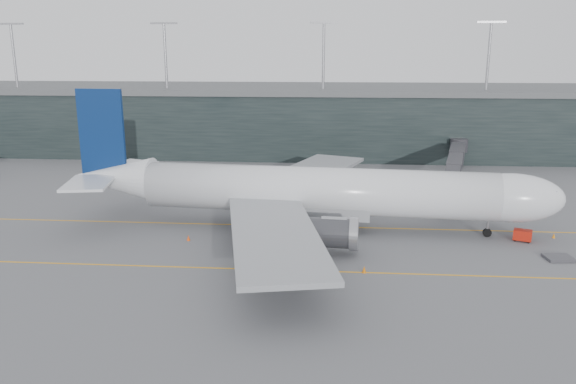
{
  "coord_description": "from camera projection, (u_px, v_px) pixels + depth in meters",
  "views": [
    {
      "loc": [
        7.16,
        -77.29,
        23.35
      ],
      "look_at": [
        1.38,
        -4.0,
        4.81
      ],
      "focal_mm": 35.0,
      "sensor_mm": 36.0,
      "label": 1
    }
  ],
  "objects": [
    {
      "name": "gse_cart",
      "position": [
        523.0,
        235.0,
        70.64
      ],
      "size": [
        2.52,
        2.09,
        1.47
      ],
      "rotation": [
        0.0,
        0.0,
        -0.39
      ],
      "color": "red",
      "rests_on": "ground"
    },
    {
      "name": "uld_c",
      "position": [
        293.0,
        195.0,
        89.85
      ],
      "size": [
        2.46,
        2.22,
        1.83
      ],
      "rotation": [
        0.0,
        0.0,
        -0.36
      ],
      "color": "#38393E",
      "rests_on": "ground"
    },
    {
      "name": "taxiline_a",
      "position": [
        278.0,
        226.0,
        77.1
      ],
      "size": [
        160.0,
        0.25,
        0.02
      ],
      "primitive_type": "cube",
      "color": "orange",
      "rests_on": "ground"
    },
    {
      "name": "cone_wing_port",
      "position": [
        357.0,
        198.0,
        90.16
      ],
      "size": [
        0.41,
        0.41,
        0.66
      ],
      "primitive_type": "cone",
      "color": "orange",
      "rests_on": "ground"
    },
    {
      "name": "taxiline_lead_main",
      "position": [
        319.0,
        186.0,
        99.92
      ],
      "size": [
        0.25,
        60.0,
        0.02
      ],
      "primitive_type": "cube",
      "color": "orange",
      "rests_on": "ground"
    },
    {
      "name": "uld_a",
      "position": [
        247.0,
        192.0,
        91.16
      ],
      "size": [
        2.43,
        2.04,
        2.02
      ],
      "rotation": [
        0.0,
        0.0,
        -0.12
      ],
      "color": "#38393E",
      "rests_on": "ground"
    },
    {
      "name": "taxiline_b",
      "position": [
        264.0,
        269.0,
        61.63
      ],
      "size": [
        160.0,
        0.25,
        0.02
      ],
      "primitive_type": "cube",
      "color": "orange",
      "rests_on": "ground"
    },
    {
      "name": "jet_bridge",
      "position": [
        446.0,
        162.0,
        98.4
      ],
      "size": [
        11.81,
        43.87,
        5.8
      ],
      "rotation": [
        0.0,
        0.0,
        -0.24
      ],
      "color": "#2C2B30",
      "rests_on": "ground"
    },
    {
      "name": "ground",
      "position": [
        281.0,
        217.0,
        80.97
      ],
      "size": [
        320.0,
        320.0,
        0.0
      ],
      "primitive_type": "plane",
      "color": "#5C5C61",
      "rests_on": "ground"
    },
    {
      "name": "main_aircraft",
      "position": [
        314.0,
        191.0,
        74.72
      ],
      "size": [
        65.53,
        61.39,
        18.37
      ],
      "rotation": [
        0.0,
        0.0,
        -0.08
      ],
      "color": "white",
      "rests_on": "ground"
    },
    {
      "name": "cone_nose",
      "position": [
        554.0,
        236.0,
        71.96
      ],
      "size": [
        0.4,
        0.4,
        0.64
      ],
      "primitive_type": "cone",
      "color": "orange",
      "rests_on": "ground"
    },
    {
      "name": "cone_tail",
      "position": [
        188.0,
        238.0,
        70.99
      ],
      "size": [
        0.45,
        0.45,
        0.71
      ],
      "primitive_type": "cone",
      "color": "#F54B0D",
      "rests_on": "ground"
    },
    {
      "name": "cone_wing_stbd",
      "position": [
        364.0,
        269.0,
        60.65
      ],
      "size": [
        0.49,
        0.49,
        0.78
      ],
      "primitive_type": "cone",
      "color": "orange",
      "rests_on": "ground"
    },
    {
      "name": "uld_b",
      "position": [
        276.0,
        191.0,
        91.59
      ],
      "size": [
        2.59,
        2.32,
        1.97
      ],
      "rotation": [
        0.0,
        0.0,
        -0.31
      ],
      "color": "#38393E",
      "rests_on": "ground"
    },
    {
      "name": "terminal",
      "position": [
        302.0,
        118.0,
        135.17
      ],
      "size": [
        240.0,
        36.0,
        29.0
      ],
      "color": "black",
      "rests_on": "ground"
    },
    {
      "name": "baggage_dolly",
      "position": [
        559.0,
        258.0,
        64.62
      ],
      "size": [
        3.33,
        2.78,
        0.31
      ],
      "primitive_type": "cube",
      "rotation": [
        0.0,
        0.0,
        0.11
      ],
      "color": "#3C3C41",
      "rests_on": "ground"
    }
  ]
}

